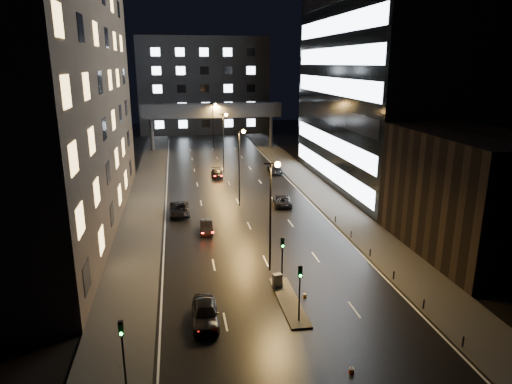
# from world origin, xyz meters

# --- Properties ---
(ground) EXTENTS (160.00, 160.00, 0.00)m
(ground) POSITION_xyz_m (0.00, 40.00, 0.00)
(ground) COLOR black
(ground) RESTS_ON ground
(sidewalk_left) EXTENTS (5.00, 110.00, 0.15)m
(sidewalk_left) POSITION_xyz_m (-12.50, 35.00, 0.07)
(sidewalk_left) COLOR #383533
(sidewalk_left) RESTS_ON ground
(sidewalk_right) EXTENTS (5.00, 110.00, 0.15)m
(sidewalk_right) POSITION_xyz_m (12.50, 35.00, 0.07)
(sidewalk_right) COLOR #383533
(sidewalk_right) RESTS_ON ground
(building_left) EXTENTS (15.00, 48.00, 40.00)m
(building_left) POSITION_xyz_m (-22.50, 24.00, 20.00)
(building_left) COLOR #2D2319
(building_left) RESTS_ON ground
(building_right_low) EXTENTS (10.00, 18.00, 12.00)m
(building_right_low) POSITION_xyz_m (20.00, 9.00, 6.00)
(building_right_low) COLOR black
(building_right_low) RESTS_ON ground
(building_right_glass) EXTENTS (20.00, 36.00, 45.00)m
(building_right_glass) POSITION_xyz_m (25.00, 36.00, 22.50)
(building_right_glass) COLOR black
(building_right_glass) RESTS_ON ground
(building_far) EXTENTS (34.00, 14.00, 25.00)m
(building_far) POSITION_xyz_m (0.00, 98.00, 12.50)
(building_far) COLOR #333335
(building_far) RESTS_ON ground
(skybridge) EXTENTS (30.00, 3.00, 10.00)m
(skybridge) POSITION_xyz_m (0.00, 70.00, 8.34)
(skybridge) COLOR #333335
(skybridge) RESTS_ON ground
(median_island) EXTENTS (1.60, 8.00, 0.15)m
(median_island) POSITION_xyz_m (0.30, 2.00, 0.07)
(median_island) COLOR #383533
(median_island) RESTS_ON ground
(traffic_signal_near) EXTENTS (0.28, 0.34, 4.40)m
(traffic_signal_near) POSITION_xyz_m (0.30, 4.49, 3.09)
(traffic_signal_near) COLOR black
(traffic_signal_near) RESTS_ON median_island
(traffic_signal_far) EXTENTS (0.28, 0.34, 4.40)m
(traffic_signal_far) POSITION_xyz_m (0.30, -1.01, 3.09)
(traffic_signal_far) COLOR black
(traffic_signal_far) RESTS_ON median_island
(traffic_signal_corner) EXTENTS (0.28, 0.34, 4.40)m
(traffic_signal_corner) POSITION_xyz_m (-11.50, -6.01, 2.94)
(traffic_signal_corner) COLOR black
(traffic_signal_corner) RESTS_ON ground
(bollard_row) EXTENTS (0.12, 25.12, 0.90)m
(bollard_row) POSITION_xyz_m (10.20, 6.50, 0.45)
(bollard_row) COLOR black
(bollard_row) RESTS_ON ground
(streetlight_near) EXTENTS (1.45, 0.50, 10.15)m
(streetlight_near) POSITION_xyz_m (0.16, 8.00, 6.50)
(streetlight_near) COLOR black
(streetlight_near) RESTS_ON ground
(streetlight_mid_a) EXTENTS (1.45, 0.50, 10.15)m
(streetlight_mid_a) POSITION_xyz_m (0.16, 28.00, 6.50)
(streetlight_mid_a) COLOR black
(streetlight_mid_a) RESTS_ON ground
(streetlight_mid_b) EXTENTS (1.45, 0.50, 10.15)m
(streetlight_mid_b) POSITION_xyz_m (0.16, 48.00, 6.50)
(streetlight_mid_b) COLOR black
(streetlight_mid_b) RESTS_ON ground
(streetlight_far) EXTENTS (1.45, 0.50, 10.15)m
(streetlight_far) POSITION_xyz_m (0.16, 68.00, 6.50)
(streetlight_far) COLOR black
(streetlight_far) RESTS_ON ground
(car_away_a) EXTENTS (2.00, 4.79, 1.62)m
(car_away_a) POSITION_xyz_m (-6.46, 0.15, 0.81)
(car_away_a) COLOR black
(car_away_a) RESTS_ON ground
(car_away_b) EXTENTS (1.48, 3.96, 1.29)m
(car_away_b) POSITION_xyz_m (-5.06, 18.77, 0.65)
(car_away_b) COLOR black
(car_away_b) RESTS_ON ground
(car_away_c) EXTENTS (2.46, 5.26, 1.46)m
(car_away_c) POSITION_xyz_m (-7.95, 25.47, 0.73)
(car_away_c) COLOR black
(car_away_c) RESTS_ON ground
(car_away_d) EXTENTS (1.83, 4.47, 1.30)m
(car_away_d) POSITION_xyz_m (-1.50, 44.22, 0.65)
(car_away_d) COLOR black
(car_away_d) RESTS_ON ground
(car_toward_a) EXTENTS (2.86, 5.17, 1.37)m
(car_toward_a) POSITION_xyz_m (5.64, 27.17, 0.68)
(car_toward_a) COLOR black
(car_toward_a) RESTS_ON ground
(car_toward_b) EXTENTS (2.30, 5.21, 1.49)m
(car_toward_b) POSITION_xyz_m (8.57, 45.47, 0.74)
(car_toward_b) COLOR black
(car_toward_b) RESTS_ON ground
(utility_cabinet) EXTENTS (0.81, 0.66, 1.16)m
(utility_cabinet) POSITION_xyz_m (-0.10, 4.42, 0.73)
(utility_cabinet) COLOR #4B4B4D
(utility_cabinet) RESTS_ON median_island
(cone_a) EXTENTS (0.41, 0.41, 0.45)m
(cone_a) POSITION_xyz_m (1.77, 2.54, 0.23)
(cone_a) COLOR orange
(cone_a) RESTS_ON ground
(cone_b) EXTENTS (0.46, 0.46, 0.48)m
(cone_b) POSITION_xyz_m (2.01, -7.06, 0.24)
(cone_b) COLOR #DF480B
(cone_b) RESTS_ON ground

